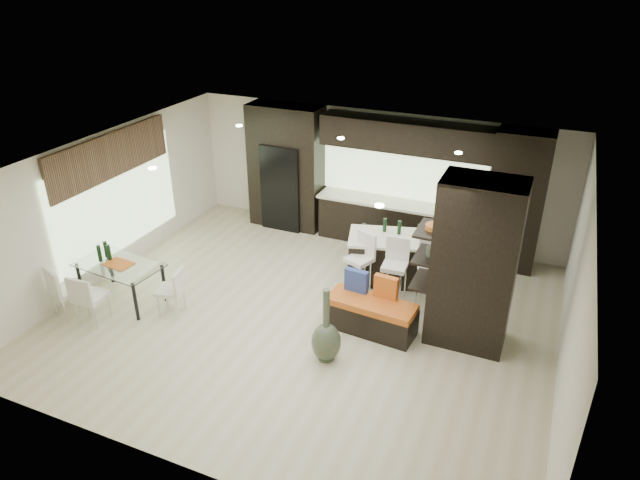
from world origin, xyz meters
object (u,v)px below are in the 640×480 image
at_px(chair_near, 91,300).
at_px(chair_far, 69,293).
at_px(kitchen_island, 406,259).
at_px(dining_table, 122,282).
at_px(stool_right, 430,283).
at_px(stool_mid, 394,277).
at_px(chair_end, 170,293).
at_px(floor_vase, 326,325).
at_px(bench, 371,316).
at_px(stool_left, 359,270).

xyz_separation_m(chair_near, chair_far, (-0.46, -0.01, 0.02)).
relative_size(kitchen_island, dining_table, 1.42).
height_order(stool_right, chair_near, stool_right).
height_order(stool_mid, chair_far, stool_mid).
distance_m(stool_right, chair_end, 4.40).
distance_m(stool_mid, chair_far, 5.50).
relative_size(stool_right, floor_vase, 0.85).
bearing_deg(stool_mid, bench, -97.80).
distance_m(stool_left, bench, 1.19).
relative_size(stool_left, stool_right, 0.88).
bearing_deg(stool_right, chair_near, -169.30).
height_order(chair_far, chair_end, chair_far).
xyz_separation_m(floor_vase, chair_near, (-3.92, -0.63, -0.19)).
bearing_deg(chair_near, floor_vase, 5.24).
bearing_deg(floor_vase, chair_far, -171.73).
bearing_deg(dining_table, chair_end, 5.85).
distance_m(floor_vase, dining_table, 3.93).
relative_size(stool_mid, floor_vase, 0.76).
height_order(stool_left, chair_end, stool_left).
bearing_deg(stool_right, chair_far, -171.22).
bearing_deg(stool_mid, floor_vase, -106.78).
distance_m(stool_right, bench, 1.25).
distance_m(floor_vase, chair_far, 4.43).
bearing_deg(bench, stool_right, 59.05).
bearing_deg(dining_table, stool_right, 26.13).
height_order(floor_vase, chair_far, floor_vase).
bearing_deg(stool_mid, chair_end, -154.61).
bearing_deg(chair_end, dining_table, 76.59).
bearing_deg(chair_end, stool_right, -78.46).
bearing_deg(chair_near, stool_right, 23.40).
relative_size(stool_mid, chair_end, 1.21).
bearing_deg(stool_mid, chair_near, -153.15).
height_order(stool_mid, stool_right, stool_right).
xyz_separation_m(stool_left, chair_end, (-2.69, -1.88, -0.07)).
relative_size(kitchen_island, stool_mid, 2.26).
distance_m(kitchen_island, chair_end, 4.25).
distance_m(chair_near, chair_far, 0.46).
bearing_deg(dining_table, chair_far, -116.31).
height_order(stool_left, chair_near, stool_left).
distance_m(stool_mid, dining_table, 4.76).
distance_m(stool_mid, stool_right, 0.65).
bearing_deg(chair_far, kitchen_island, 54.81).
height_order(floor_vase, chair_end, floor_vase).
height_order(dining_table, chair_far, chair_far).
height_order(stool_left, floor_vase, floor_vase).
relative_size(stool_right, chair_near, 1.22).
xyz_separation_m(dining_table, chair_near, (0.00, -0.73, 0.07)).
xyz_separation_m(bench, chair_far, (-4.77, -1.59, 0.17)).
bearing_deg(stool_left, kitchen_island, 70.87).
bearing_deg(floor_vase, stool_right, 60.71).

